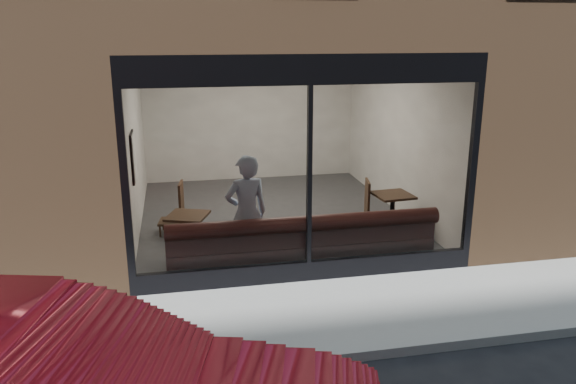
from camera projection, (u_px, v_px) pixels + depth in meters
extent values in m
plane|color=black|center=(351.00, 358.00, 6.22)|extent=(120.00, 120.00, 0.00)
cube|color=gray|center=(327.00, 314.00, 7.16)|extent=(40.00, 2.00, 0.01)
cube|color=gray|center=(353.00, 355.00, 6.15)|extent=(40.00, 0.10, 0.12)
cube|color=brown|center=(85.00, 118.00, 12.59)|extent=(2.50, 12.00, 3.20)
cube|color=brown|center=(399.00, 109.00, 14.03)|extent=(2.50, 12.00, 3.20)
cube|color=brown|center=(236.00, 99.00, 16.13)|extent=(5.00, 6.00, 3.20)
plane|color=#2D2D30|center=(273.00, 216.00, 10.92)|extent=(6.00, 6.00, 0.00)
plane|color=white|center=(271.00, 48.00, 10.04)|extent=(6.00, 6.00, 0.00)
plane|color=beige|center=(250.00, 113.00, 13.30)|extent=(5.00, 0.00, 5.00)
plane|color=beige|center=(135.00, 141.00, 10.00)|extent=(0.00, 6.00, 6.00)
plane|color=beige|center=(398.00, 131.00, 10.96)|extent=(0.00, 6.00, 6.00)
cube|color=black|center=(308.00, 271.00, 8.10)|extent=(5.00, 0.10, 0.30)
cube|color=black|center=(310.00, 69.00, 7.32)|extent=(5.00, 0.10, 0.40)
cube|color=black|center=(309.00, 177.00, 7.72)|extent=(0.06, 0.10, 2.50)
plane|color=white|center=(310.00, 177.00, 7.69)|extent=(4.80, 0.00, 4.80)
cube|color=#341613|center=(302.00, 255.00, 8.46)|extent=(4.00, 0.55, 0.45)
imported|color=#A2B7D7|center=(247.00, 213.00, 8.30)|extent=(0.71, 0.53, 1.77)
cube|color=black|center=(187.00, 216.00, 8.65)|extent=(0.75, 0.75, 0.04)
cube|color=black|center=(393.00, 195.00, 9.73)|extent=(0.68, 0.68, 0.04)
cube|color=black|center=(172.00, 221.00, 9.92)|extent=(0.49, 0.49, 0.04)
cube|color=black|center=(356.00, 219.00, 10.06)|extent=(0.56, 0.56, 0.04)
cube|color=white|center=(134.00, 157.00, 9.11)|extent=(0.02, 0.56, 0.75)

